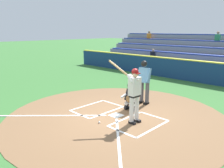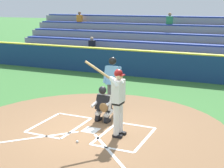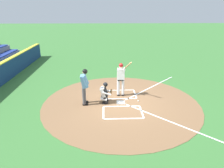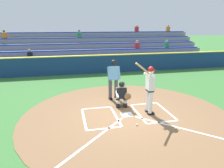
# 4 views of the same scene
# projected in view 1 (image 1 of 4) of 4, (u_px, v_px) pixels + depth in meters

# --- Properties ---
(ground_plane) EXTENTS (120.00, 120.00, 0.00)m
(ground_plane) POSITION_uv_depth(u_px,v_px,m) (116.00, 116.00, 8.29)
(ground_plane) COLOR #387033
(dirt_circle) EXTENTS (8.00, 8.00, 0.01)m
(dirt_circle) POSITION_uv_depth(u_px,v_px,m) (116.00, 115.00, 8.28)
(dirt_circle) COLOR brown
(dirt_circle) RESTS_ON ground
(home_plate_and_chalk) EXTENTS (7.93, 4.91, 0.01)m
(home_plate_and_chalk) POSITION_uv_depth(u_px,v_px,m) (99.00, 122.00, 7.67)
(home_plate_and_chalk) COLOR white
(home_plate_and_chalk) RESTS_ON dirt_circle
(batter) EXTENTS (0.95, 0.68, 2.13)m
(batter) POSITION_uv_depth(u_px,v_px,m) (134.00, 92.00, 7.40)
(batter) COLOR white
(batter) RESTS_ON ground
(catcher) EXTENTS (0.59, 0.65, 1.13)m
(catcher) POSITION_uv_depth(u_px,v_px,m) (131.00, 96.00, 8.70)
(catcher) COLOR black
(catcher) RESTS_ON ground
(plate_umpire) EXTENTS (0.59, 0.42, 1.86)m
(plate_umpire) POSITION_uv_depth(u_px,v_px,m) (144.00, 79.00, 9.38)
(plate_umpire) COLOR #4C4C51
(plate_umpire) RESTS_ON ground
(baseball) EXTENTS (0.07, 0.07, 0.07)m
(baseball) POSITION_uv_depth(u_px,v_px,m) (99.00, 122.00, 7.58)
(baseball) COLOR white
(baseball) RESTS_ON ground
(backstop_wall) EXTENTS (22.00, 0.36, 1.31)m
(backstop_wall) POSITION_uv_depth(u_px,v_px,m) (202.00, 72.00, 13.36)
(backstop_wall) COLOR navy
(backstop_wall) RESTS_ON ground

